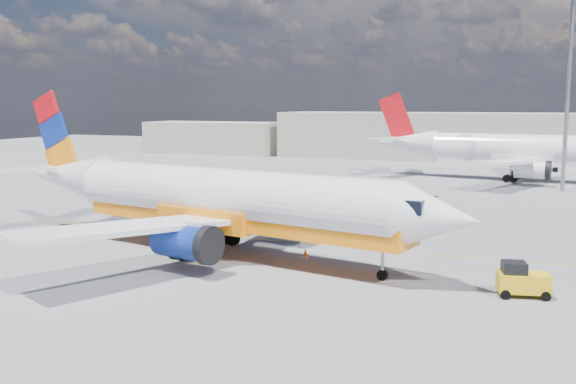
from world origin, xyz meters
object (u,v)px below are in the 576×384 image
at_px(second_jet, 523,151).
at_px(traffic_cone, 305,253).
at_px(main_jet, 216,199).
at_px(gse_tug, 521,280).

bearing_deg(second_jet, traffic_cone, -97.89).
bearing_deg(main_jet, traffic_cone, 23.01).
distance_m(second_jet, gse_tug, 51.53).
bearing_deg(traffic_cone, second_jet, 76.89).
bearing_deg(traffic_cone, gse_tug, -15.74).
height_order(main_jet, traffic_cone, main_jet).
relative_size(second_jet, traffic_cone, 66.17).
height_order(second_jet, gse_tug, second_jet).
bearing_deg(second_jet, main_jet, -103.69).
relative_size(main_jet, gse_tug, 12.96).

